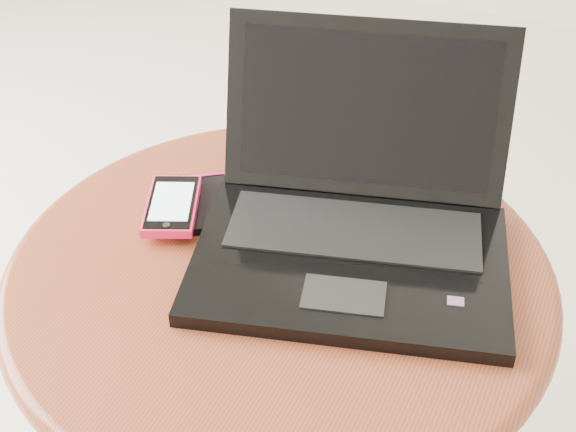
% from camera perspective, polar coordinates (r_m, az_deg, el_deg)
% --- Properties ---
extents(table, '(0.61, 0.61, 0.49)m').
position_cam_1_polar(table, '(0.97, -0.59, -8.02)').
color(table, '#57250F').
rests_on(table, ground).
extents(laptop, '(0.40, 0.39, 0.21)m').
position_cam_1_polar(laptop, '(0.90, 4.71, -0.03)').
color(laptop, black).
rests_on(laptop, table).
extents(phone_black, '(0.11, 0.13, 0.01)m').
position_cam_1_polar(phone_black, '(0.98, -5.85, 0.96)').
color(phone_black, black).
rests_on(phone_black, table).
extents(phone_pink, '(0.10, 0.12, 0.01)m').
position_cam_1_polar(phone_pink, '(0.97, -8.14, 0.74)').
color(phone_pink, '#FF2054').
rests_on(phone_pink, phone_black).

